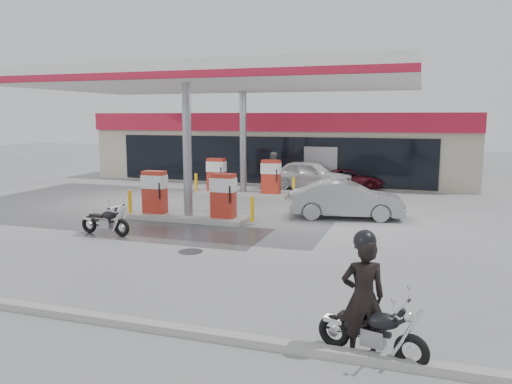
# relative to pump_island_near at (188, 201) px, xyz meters

# --- Properties ---
(ground) EXTENTS (90.00, 90.00, 0.00)m
(ground) POSITION_rel_pump_island_near_xyz_m (0.00, -2.00, -0.71)
(ground) COLOR gray
(ground) RESTS_ON ground
(wet_patch) EXTENTS (6.00, 3.00, 0.00)m
(wet_patch) POSITION_rel_pump_island_near_xyz_m (0.50, -2.00, -0.71)
(wet_patch) COLOR #4C4C4F
(wet_patch) RESTS_ON ground
(drain_cover) EXTENTS (0.70, 0.70, 0.01)m
(drain_cover) POSITION_rel_pump_island_near_xyz_m (2.00, -4.00, -0.71)
(drain_cover) COLOR #38383A
(drain_cover) RESTS_ON ground
(store_building) EXTENTS (22.00, 8.22, 4.00)m
(store_building) POSITION_rel_pump_island_near_xyz_m (0.01, 13.94, 1.30)
(store_building) COLOR #BDB59E
(store_building) RESTS_ON ground
(canopy) EXTENTS (16.00, 10.02, 5.51)m
(canopy) POSITION_rel_pump_island_near_xyz_m (0.00, 3.00, 4.56)
(canopy) COLOR silver
(canopy) RESTS_ON ground
(pump_island_near) EXTENTS (5.14, 1.30, 1.78)m
(pump_island_near) POSITION_rel_pump_island_near_xyz_m (0.00, 0.00, 0.00)
(pump_island_near) COLOR #9E9E99
(pump_island_near) RESTS_ON ground
(pump_island_far) EXTENTS (5.14, 1.30, 1.78)m
(pump_island_far) POSITION_rel_pump_island_near_xyz_m (0.00, 6.00, 0.00)
(pump_island_far) COLOR #9E9E99
(pump_island_far) RESTS_ON ground
(main_motorcycle) EXTENTS (1.81, 0.87, 0.95)m
(main_motorcycle) POSITION_rel_pump_island_near_xyz_m (7.52, -8.81, -0.29)
(main_motorcycle) COLOR black
(main_motorcycle) RESTS_ON ground
(biker_main) EXTENTS (0.82, 0.68, 1.94)m
(biker_main) POSITION_rel_pump_island_near_xyz_m (7.34, -8.76, 0.26)
(biker_main) COLOR black
(biker_main) RESTS_ON ground
(parked_motorcycle) EXTENTS (1.89, 0.72, 0.97)m
(parked_motorcycle) POSITION_rel_pump_island_near_xyz_m (-1.49, -3.00, -0.28)
(parked_motorcycle) COLOR black
(parked_motorcycle) RESTS_ON ground
(sedan_white) EXTENTS (4.66, 2.31, 1.52)m
(sedan_white) POSITION_rel_pump_island_near_xyz_m (2.62, 9.20, 0.05)
(sedan_white) COLOR silver
(sedan_white) RESTS_ON ground
(attendant) EXTENTS (0.75, 0.95, 1.94)m
(attendant) POSITION_rel_pump_island_near_xyz_m (0.72, 8.80, 0.26)
(attendant) COLOR slate
(attendant) RESTS_ON ground
(hatchback_silver) EXTENTS (4.44, 2.20, 1.40)m
(hatchback_silver) POSITION_rel_pump_island_near_xyz_m (5.51, 2.20, -0.01)
(hatchback_silver) COLOR gray
(hatchback_silver) RESTS_ON ground
(parked_car_left) EXTENTS (4.55, 2.77, 1.23)m
(parked_car_left) POSITION_rel_pump_island_near_xyz_m (-4.50, 12.00, -0.09)
(parked_car_left) COLOR #999CA0
(parked_car_left) RESTS_ON ground
(parked_car_right) EXTENTS (4.07, 2.41, 1.06)m
(parked_car_right) POSITION_rel_pump_island_near_xyz_m (4.50, 10.00, -0.18)
(parked_car_right) COLOR #4B1019
(parked_car_right) RESTS_ON ground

